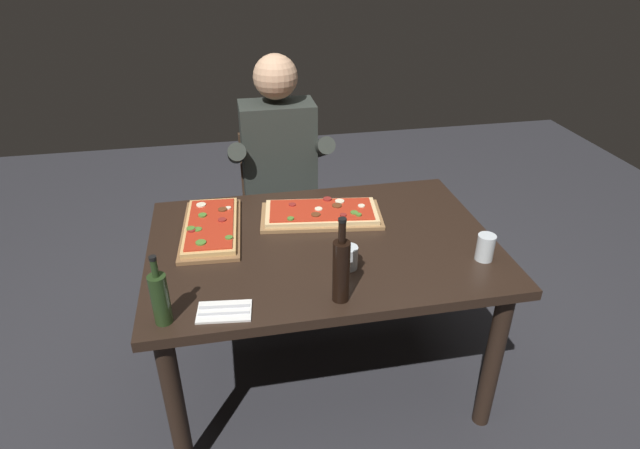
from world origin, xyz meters
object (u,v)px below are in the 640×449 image
(oil_bottle_amber, at_px, (160,298))
(diner_chair, at_px, (279,203))
(dining_table, at_px, (322,260))
(tumbler_near_camera, at_px, (348,257))
(tumbler_far_side, at_px, (485,249))
(pizza_rectangular_front, at_px, (321,214))
(pizza_rectangular_left, at_px, (211,227))
(wine_bottle_dark, at_px, (341,269))
(seated_diner, at_px, (280,170))

(oil_bottle_amber, relative_size, diner_chair, 0.29)
(dining_table, height_order, tumbler_near_camera, tumbler_near_camera)
(dining_table, relative_size, diner_chair, 1.61)
(tumbler_far_side, distance_m, diner_chair, 1.32)
(pizza_rectangular_front, distance_m, pizza_rectangular_left, 0.48)
(pizza_rectangular_front, height_order, tumbler_far_side, tumbler_far_side)
(pizza_rectangular_front, height_order, wine_bottle_dark, wine_bottle_dark)
(oil_bottle_amber, height_order, seated_diner, seated_diner)
(oil_bottle_amber, relative_size, seated_diner, 0.19)
(pizza_rectangular_front, bearing_deg, diner_chair, 99.84)
(oil_bottle_amber, xyz_separation_m, seated_diner, (0.52, 1.13, -0.09))
(pizza_rectangular_front, relative_size, wine_bottle_dark, 1.75)
(dining_table, relative_size, pizza_rectangular_front, 2.51)
(dining_table, distance_m, seated_diner, 0.75)
(dining_table, xyz_separation_m, pizza_rectangular_left, (-0.44, 0.17, 0.12))
(wine_bottle_dark, distance_m, oil_bottle_amber, 0.59)
(tumbler_far_side, relative_size, diner_chair, 0.12)
(oil_bottle_amber, xyz_separation_m, diner_chair, (0.52, 1.25, -0.35))
(tumbler_far_side, bearing_deg, dining_table, 157.10)
(tumbler_far_side, bearing_deg, pizza_rectangular_front, 141.26)
(seated_diner, bearing_deg, wine_bottle_dark, -86.56)
(pizza_rectangular_front, height_order, pizza_rectangular_left, same)
(dining_table, height_order, wine_bottle_dark, wine_bottle_dark)
(pizza_rectangular_front, distance_m, seated_diner, 0.55)
(diner_chair, bearing_deg, pizza_rectangular_front, -80.16)
(tumbler_near_camera, bearing_deg, pizza_rectangular_left, 143.47)
(dining_table, distance_m, diner_chair, 0.87)
(dining_table, height_order, oil_bottle_amber, oil_bottle_amber)
(wine_bottle_dark, xyz_separation_m, tumbler_near_camera, (0.07, 0.18, -0.08))
(tumbler_near_camera, xyz_separation_m, diner_chair, (-0.14, 1.06, -0.30))
(dining_table, distance_m, tumbler_far_side, 0.65)
(pizza_rectangular_front, bearing_deg, tumbler_far_side, -38.74)
(pizza_rectangular_front, distance_m, diner_chair, 0.72)
(tumbler_far_side, bearing_deg, diner_chair, 121.15)
(pizza_rectangular_left, xyz_separation_m, tumbler_near_camera, (0.50, -0.37, 0.02))
(tumbler_near_camera, relative_size, tumbler_far_side, 0.85)
(tumbler_near_camera, bearing_deg, seated_diner, 98.39)
(seated_diner, bearing_deg, oil_bottle_amber, -114.88)
(wine_bottle_dark, relative_size, tumbler_far_side, 3.03)
(tumbler_near_camera, relative_size, seated_diner, 0.07)
(tumbler_far_side, bearing_deg, seated_diner, 124.14)
(pizza_rectangular_left, distance_m, oil_bottle_amber, 0.59)
(diner_chair, distance_m, seated_diner, 0.28)
(wine_bottle_dark, bearing_deg, tumbler_near_camera, 68.76)
(tumbler_far_side, height_order, seated_diner, seated_diner)
(pizza_rectangular_left, xyz_separation_m, tumbler_far_side, (1.03, -0.42, 0.03))
(dining_table, relative_size, tumbler_far_side, 13.30)
(dining_table, relative_size, wine_bottle_dark, 4.39)
(dining_table, xyz_separation_m, seated_diner, (-0.08, 0.74, 0.10))
(pizza_rectangular_front, bearing_deg, pizza_rectangular_left, -176.78)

